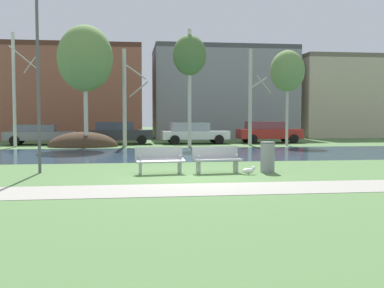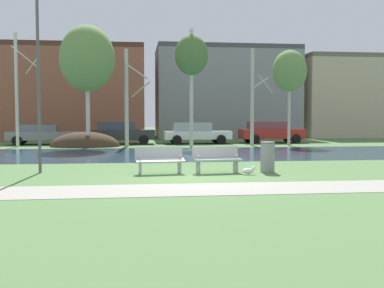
% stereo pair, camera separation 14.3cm
% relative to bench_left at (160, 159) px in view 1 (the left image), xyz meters
% --- Properties ---
extents(ground_plane, '(120.00, 120.00, 0.00)m').
position_rel_bench_left_xyz_m(ground_plane, '(0.97, 8.79, -0.47)').
color(ground_plane, '#4C703D').
extents(paved_path_strip, '(60.00, 2.03, 0.01)m').
position_rel_bench_left_xyz_m(paved_path_strip, '(0.97, -3.43, -0.47)').
color(paved_path_strip, gray).
rests_on(paved_path_strip, ground).
extents(river_band, '(80.00, 8.72, 0.01)m').
position_rel_bench_left_xyz_m(river_band, '(0.97, 8.02, -0.47)').
color(river_band, '#284256').
rests_on(river_band, ground).
extents(soil_mound, '(4.34, 2.79, 1.87)m').
position_rel_bench_left_xyz_m(soil_mound, '(-3.96, 14.28, -0.47)').
color(soil_mound, '#423021').
rests_on(soil_mound, ground).
extents(bench_left, '(1.66, 0.76, 0.87)m').
position_rel_bench_left_xyz_m(bench_left, '(0.00, 0.00, 0.00)').
color(bench_left, '#9EA0A3').
rests_on(bench_left, ground).
extents(bench_right, '(1.66, 0.76, 0.87)m').
position_rel_bench_left_xyz_m(bench_right, '(1.91, 0.00, 0.00)').
color(bench_right, '#9EA0A3').
rests_on(bench_right, ground).
extents(trash_bin, '(0.50, 0.50, 1.03)m').
position_rel_bench_left_xyz_m(trash_bin, '(3.64, -0.06, 0.06)').
color(trash_bin, gray).
rests_on(trash_bin, ground).
extents(seagull, '(0.48, 0.18, 0.27)m').
position_rel_bench_left_xyz_m(seagull, '(2.85, -0.63, -0.34)').
color(seagull, white).
rests_on(seagull, ground).
extents(streetlamp, '(0.32, 0.32, 6.02)m').
position_rel_bench_left_xyz_m(streetlamp, '(-3.97, 0.72, 3.48)').
color(streetlamp, '#4C4C51').
rests_on(streetlamp, ground).
extents(birch_far_left, '(1.50, 2.75, 7.02)m').
position_rel_bench_left_xyz_m(birch_far_left, '(-8.02, 14.40, 3.16)').
color(birch_far_left, beige).
rests_on(birch_far_left, ground).
extents(birch_left, '(3.33, 3.33, 7.41)m').
position_rel_bench_left_xyz_m(birch_left, '(-3.68, 13.56, 4.92)').
color(birch_left, beige).
rests_on(birch_left, ground).
extents(birch_center_left, '(1.64, 2.86, 6.13)m').
position_rel_bench_left_xyz_m(birch_center_left, '(-1.29, 14.22, 2.67)').
color(birch_center_left, '#BCB7A8').
rests_on(birch_center_left, ground).
extents(birch_center, '(2.06, 2.06, 7.27)m').
position_rel_bench_left_xyz_m(birch_center, '(2.66, 13.28, 5.13)').
color(birch_center, beige).
rests_on(birch_center, ground).
extents(birch_center_right, '(1.50, 2.46, 6.27)m').
position_rel_bench_left_xyz_m(birch_center_right, '(6.80, 14.17, 2.72)').
color(birch_center_right, '#BCB7A8').
rests_on(birch_center_right, ground).
extents(birch_right, '(2.22, 2.22, 6.20)m').
position_rel_bench_left_xyz_m(birch_right, '(9.10, 13.74, 4.34)').
color(birch_right, '#BCB7A8').
rests_on(birch_right, ground).
extents(parked_van_nearest_grey, '(4.71, 2.07, 1.35)m').
position_rel_bench_left_xyz_m(parked_van_nearest_grey, '(-7.05, 16.70, 0.25)').
color(parked_van_nearest_grey, slate).
rests_on(parked_van_nearest_grey, ground).
extents(parked_sedan_second_dark, '(4.48, 2.04, 1.52)m').
position_rel_bench_left_xyz_m(parked_sedan_second_dark, '(-1.83, 16.66, 0.33)').
color(parked_sedan_second_dark, '#282B30').
rests_on(parked_sedan_second_dark, ground).
extents(parked_hatch_third_white, '(4.68, 2.19, 1.46)m').
position_rel_bench_left_xyz_m(parked_hatch_third_white, '(3.33, 16.61, 0.30)').
color(parked_hatch_third_white, silver).
rests_on(parked_hatch_third_white, ground).
extents(parked_wagon_fourth_red, '(4.60, 2.09, 1.54)m').
position_rel_bench_left_xyz_m(parked_wagon_fourth_red, '(8.79, 16.83, 0.33)').
color(parked_wagon_fourth_red, maroon).
rests_on(parked_wagon_fourth_red, ground).
extents(building_brick_low, '(13.51, 9.34, 7.74)m').
position_rel_bench_left_xyz_m(building_brick_low, '(-6.85, 26.23, 3.40)').
color(building_brick_low, brown).
rests_on(building_brick_low, ground).
extents(building_grey_warehouse, '(12.44, 7.16, 8.04)m').
position_rel_bench_left_xyz_m(building_grey_warehouse, '(7.32, 26.42, 3.55)').
color(building_grey_warehouse, gray).
rests_on(building_grey_warehouse, ground).
extents(building_beige_block, '(14.13, 6.19, 7.43)m').
position_rel_bench_left_xyz_m(building_beige_block, '(21.25, 25.81, 3.24)').
color(building_beige_block, '#BCAD8E').
rests_on(building_beige_block, ground).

